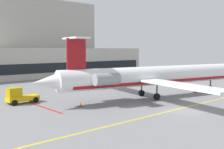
# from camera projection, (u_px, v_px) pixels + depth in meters

# --- Properties ---
(ground) EXTENTS (120.00, 120.00, 0.11)m
(ground) POSITION_uv_depth(u_px,v_px,m) (184.00, 111.00, 29.93)
(ground) COLOR slate
(terminal_building) EXTENTS (65.39, 15.33, 19.35)m
(terminal_building) POSITION_uv_depth(u_px,v_px,m) (32.00, 49.00, 68.51)
(terminal_building) COLOR #B7B2A8
(terminal_building) RESTS_ON ground
(regional_jet) EXTENTS (34.18, 27.07, 8.13)m
(regional_jet) POSITION_uv_depth(u_px,v_px,m) (154.00, 76.00, 37.97)
(regional_jet) COLOR white
(regional_jet) RESTS_ON ground
(pushback_tractor) EXTENTS (4.01, 1.84, 2.07)m
(pushback_tractor) POSITION_uv_depth(u_px,v_px,m) (19.00, 96.00, 33.79)
(pushback_tractor) COLOR #E5B20C
(pushback_tractor) RESTS_ON ground
(fuel_tank) EXTENTS (7.72, 2.67, 2.41)m
(fuel_tank) POSITION_uv_depth(u_px,v_px,m) (114.00, 73.00, 63.14)
(fuel_tank) COLOR white
(fuel_tank) RESTS_ON ground
(safety_cone_bravo) EXTENTS (0.47, 0.47, 0.55)m
(safety_cone_bravo) POSITION_uv_depth(u_px,v_px,m) (185.00, 85.00, 50.20)
(safety_cone_bravo) COLOR orange
(safety_cone_bravo) RESTS_ON ground
(safety_cone_charlie) EXTENTS (0.47, 0.47, 0.55)m
(safety_cone_charlie) POSITION_uv_depth(u_px,v_px,m) (81.00, 105.00, 32.05)
(safety_cone_charlie) COLOR orange
(safety_cone_charlie) RESTS_ON ground
(safety_cone_delta) EXTENTS (0.47, 0.47, 0.55)m
(safety_cone_delta) POSITION_uv_depth(u_px,v_px,m) (195.00, 91.00, 42.91)
(safety_cone_delta) COLOR orange
(safety_cone_delta) RESTS_ON ground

